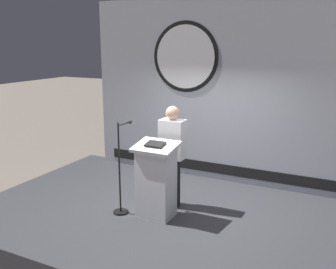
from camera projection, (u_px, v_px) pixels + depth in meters
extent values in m
plane|color=#6B6056|center=(175.00, 231.00, 6.19)|extent=(40.00, 40.00, 0.00)
cube|color=#333338|center=(176.00, 223.00, 6.16)|extent=(6.40, 4.00, 0.30)
cube|color=#B2B7C1|center=(219.00, 91.00, 7.32)|extent=(5.30, 0.10, 3.44)
cylinder|color=black|center=(185.00, 57.00, 7.42)|extent=(1.35, 0.02, 1.35)
cylinder|color=white|center=(185.00, 57.00, 7.42)|extent=(1.20, 0.02, 1.20)
cube|color=black|center=(215.00, 168.00, 7.62)|extent=(4.77, 0.02, 0.20)
cube|color=silver|center=(156.00, 183.00, 5.92)|extent=(0.52, 0.40, 1.09)
cube|color=silver|center=(156.00, 147.00, 5.79)|extent=(0.64, 0.50, 0.14)
cube|color=black|center=(155.00, 144.00, 5.76)|extent=(0.28, 0.20, 0.06)
cylinder|color=black|center=(172.00, 182.00, 6.35)|extent=(0.26, 0.26, 0.81)
cube|color=white|center=(172.00, 139.00, 6.18)|extent=(0.40, 0.24, 0.63)
sphere|color=tan|center=(173.00, 113.00, 6.08)|extent=(0.22, 0.22, 0.22)
cylinder|color=black|center=(121.00, 212.00, 6.16)|extent=(0.24, 0.24, 0.02)
cylinder|color=black|center=(119.00, 169.00, 6.00)|extent=(0.03, 0.03, 1.46)
cylinder|color=black|center=(124.00, 124.00, 5.98)|extent=(0.02, 0.34, 0.02)
sphere|color=#262626|center=(130.00, 122.00, 6.13)|extent=(0.07, 0.07, 0.07)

